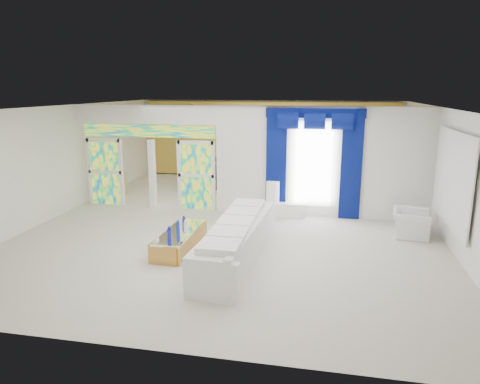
% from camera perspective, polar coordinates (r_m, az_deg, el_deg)
% --- Properties ---
extents(floor, '(12.00, 12.00, 0.00)m').
position_cam_1_polar(floor, '(11.70, -0.29, -3.84)').
color(floor, '#B7AF9E').
rests_on(floor, ground).
extents(dividing_wall, '(5.70, 0.18, 3.00)m').
position_cam_1_polar(dividing_wall, '(12.10, 10.71, 3.81)').
color(dividing_wall, white).
rests_on(dividing_wall, ground).
extents(dividing_header, '(4.30, 0.18, 0.55)m').
position_cam_1_polar(dividing_header, '(13.00, -11.98, 9.84)').
color(dividing_header, white).
rests_on(dividing_header, dividing_wall).
extents(stained_panel_left, '(0.95, 0.04, 2.00)m').
position_cam_1_polar(stained_panel_left, '(13.83, -17.08, 2.52)').
color(stained_panel_left, '#994C3F').
rests_on(stained_panel_left, ground).
extents(stained_panel_right, '(0.95, 0.04, 2.00)m').
position_cam_1_polar(stained_panel_right, '(12.73, -5.69, 2.16)').
color(stained_panel_right, '#994C3F').
rests_on(stained_panel_right, ground).
extents(stained_transom, '(4.00, 0.05, 0.35)m').
position_cam_1_polar(stained_transom, '(13.04, -11.88, 7.76)').
color(stained_transom, '#994C3F').
rests_on(stained_transom, dividing_header).
extents(window_pane, '(1.00, 0.02, 2.30)m').
position_cam_1_polar(window_pane, '(12.02, 9.50, 3.55)').
color(window_pane, white).
rests_on(window_pane, dividing_wall).
extents(blue_drape_left, '(0.55, 0.10, 2.80)m').
position_cam_1_polar(blue_drape_left, '(12.07, 4.73, 3.49)').
color(blue_drape_left, '#030D40').
rests_on(blue_drape_left, ground).
extents(blue_drape_right, '(0.55, 0.10, 2.80)m').
position_cam_1_polar(blue_drape_right, '(12.01, 14.26, 3.08)').
color(blue_drape_right, '#030D40').
rests_on(blue_drape_right, ground).
extents(blue_pelmet, '(2.60, 0.12, 0.25)m').
position_cam_1_polar(blue_pelmet, '(11.84, 9.75, 10.08)').
color(blue_pelmet, '#030D40').
rests_on(blue_pelmet, dividing_wall).
extents(wall_mirror, '(0.04, 2.70, 1.90)m').
position_cam_1_polar(wall_mirror, '(10.48, 25.98, 1.50)').
color(wall_mirror, white).
rests_on(wall_mirror, ground).
extents(gold_curtains, '(9.70, 0.12, 2.90)m').
position_cam_1_polar(gold_curtains, '(17.11, 3.68, 6.76)').
color(gold_curtains, gold).
rests_on(gold_curtains, ground).
extents(white_sofa, '(1.07, 3.93, 0.74)m').
position_cam_1_polar(white_sofa, '(9.06, -0.32, -6.58)').
color(white_sofa, silver).
rests_on(white_sofa, ground).
extents(coffee_table, '(0.73, 1.88, 0.41)m').
position_cam_1_polar(coffee_table, '(9.73, -7.82, -6.31)').
color(coffee_table, '#B57E38').
rests_on(coffee_table, ground).
extents(console_table, '(1.18, 0.46, 0.38)m').
position_cam_1_polar(console_table, '(12.17, 5.65, -2.27)').
color(console_table, white).
rests_on(console_table, ground).
extents(table_lamp, '(0.36, 0.36, 0.58)m').
position_cam_1_polar(table_lamp, '(12.08, 4.28, -0.00)').
color(table_lamp, white).
rests_on(table_lamp, console_table).
extents(armchair, '(0.98, 1.08, 0.62)m').
position_cam_1_polar(armchair, '(11.28, 21.31, -3.79)').
color(armchair, silver).
rests_on(armchair, ground).
extents(grand_piano, '(1.65, 1.97, 0.88)m').
position_cam_1_polar(grand_piano, '(16.07, -3.73, 2.50)').
color(grand_piano, black).
rests_on(grand_piano, ground).
extents(piano_bench, '(0.88, 0.49, 0.28)m').
position_cam_1_polar(piano_bench, '(14.63, -5.32, 0.18)').
color(piano_bench, black).
rests_on(piano_bench, ground).
extents(tv_console, '(0.54, 0.49, 0.75)m').
position_cam_1_polar(tv_console, '(14.95, -15.69, 0.96)').
color(tv_console, tan).
rests_on(tv_console, ground).
extents(chandelier, '(0.60, 0.60, 0.60)m').
position_cam_1_polar(chandelier, '(15.07, -6.40, 10.21)').
color(chandelier, gold).
rests_on(chandelier, ceiling).
extents(decanters, '(0.21, 1.10, 0.23)m').
position_cam_1_polar(decanters, '(9.63, -7.98, -4.64)').
color(decanters, navy).
rests_on(decanters, coffee_table).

